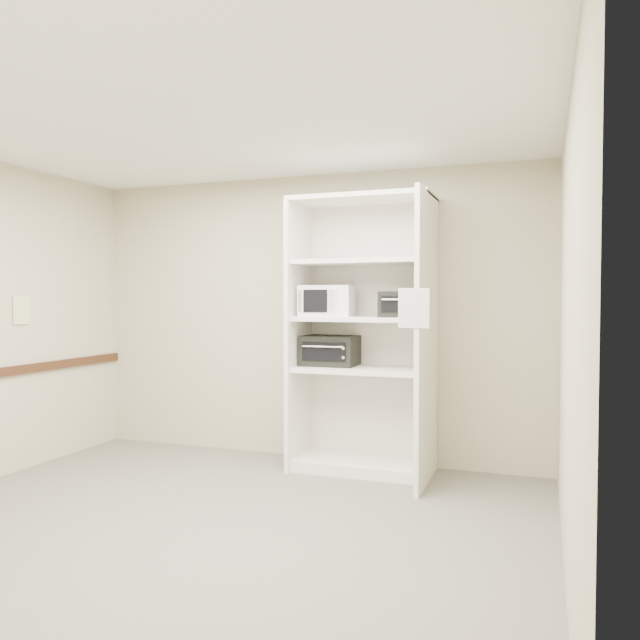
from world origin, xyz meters
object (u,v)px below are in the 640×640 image
(toaster_oven_lower, at_px, (330,351))
(shelving_unit, at_px, (368,344))
(microwave, at_px, (327,301))
(toaster_oven_upper, at_px, (403,304))

(toaster_oven_lower, bearing_deg, shelving_unit, -9.68)
(microwave, bearing_deg, shelving_unit, -2.31)
(shelving_unit, relative_size, microwave, 5.27)
(microwave, xyz_separation_m, toaster_oven_upper, (0.70, -0.03, -0.03))
(microwave, bearing_deg, toaster_oven_lower, 82.99)
(toaster_oven_upper, xyz_separation_m, toaster_oven_lower, (-0.69, 0.11, -0.42))
(toaster_oven_upper, height_order, toaster_oven_lower, toaster_oven_upper)
(toaster_oven_lower, bearing_deg, microwave, -92.26)
(toaster_oven_upper, distance_m, toaster_oven_lower, 0.82)
(shelving_unit, distance_m, microwave, 0.53)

